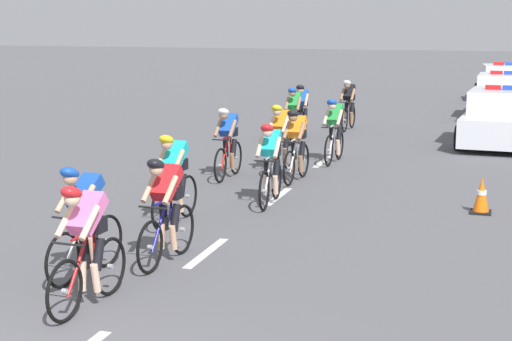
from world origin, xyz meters
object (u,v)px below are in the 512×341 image
cyclist_twelfth (349,104)px  cyclist_third (166,208)px  cyclist_eighth (334,130)px  cyclist_tenth (294,114)px  cyclist_second (84,219)px  cyclist_eleventh (302,110)px  cyclist_sixth (296,144)px  cyclist_fourth (174,177)px  police_car_second (502,98)px  cyclist_fifth (270,163)px  police_car_third (503,85)px  traffic_cone_near (481,196)px  cyclist_seventh (228,142)px  police_car_nearest (500,119)px  cyclist_lead (86,244)px  cyclist_ninth (281,137)px

cyclist_twelfth → cyclist_third: bearing=-89.7°
cyclist_eighth → cyclist_tenth: 3.16m
cyclist_second → cyclist_eleventh: (-0.27, 13.17, 0.00)m
cyclist_twelfth → cyclist_sixth: bearing=-87.2°
cyclist_second → cyclist_eighth: bearing=81.5°
cyclist_fourth → cyclist_tenth: bearing=91.7°
cyclist_eighth → police_car_second: size_ratio=0.39×
cyclist_twelfth → cyclist_tenth: bearing=-107.2°
cyclist_eleventh → cyclist_fifth: bearing=-80.2°
cyclist_twelfth → police_car_third: police_car_third is taller
cyclist_third → traffic_cone_near: cyclist_third is taller
cyclist_third → cyclist_eighth: size_ratio=1.00×
cyclist_third → cyclist_sixth: 6.18m
cyclist_third → cyclist_eighth: (0.63, 8.59, 0.00)m
cyclist_seventh → cyclist_twelfth: bearing=82.7°
cyclist_third → cyclist_second: bearing=-131.8°
cyclist_eleventh → cyclist_second: bearing=-88.8°
cyclist_eighth → cyclist_seventh: bearing=-125.2°
police_car_second → cyclist_fourth: bearing=-106.9°
cyclist_fourth → cyclist_eleventh: same height
cyclist_twelfth → police_car_nearest: bearing=-20.7°
cyclist_lead → cyclist_sixth: bearing=86.4°
cyclist_lead → police_car_nearest: (4.50, 14.57, -0.11)m
cyclist_sixth → police_car_nearest: police_car_nearest is taller
cyclist_fifth → police_car_third: size_ratio=0.38×
cyclist_third → police_car_second: bearing=77.1°
cyclist_seventh → cyclist_eleventh: bearing=89.2°
cyclist_fourth → cyclist_fifth: size_ratio=1.00×
cyclist_lead → cyclist_seventh: size_ratio=1.00×
cyclist_lead → cyclist_twelfth: bearing=89.6°
cyclist_ninth → police_car_third: size_ratio=0.38×
cyclist_third → cyclist_ninth: 7.03m
cyclist_tenth → traffic_cone_near: (5.11, -6.93, -0.48)m
cyclist_second → police_car_third: police_car_third is taller
cyclist_fifth → cyclist_eighth: (0.23, 4.68, 0.00)m
cyclist_eighth → police_car_third: bearing=76.8°
cyclist_third → cyclist_sixth: size_ratio=1.00×
traffic_cone_near → cyclist_ninth: bearing=148.4°
police_car_nearest → police_car_third: size_ratio=0.99×
cyclist_seventh → cyclist_ninth: same height
cyclist_fourth → police_car_nearest: size_ratio=0.38×
cyclist_fifth → cyclist_twelfth: bearing=92.6°
cyclist_eighth → cyclist_twelfth: size_ratio=1.00×
cyclist_twelfth → police_car_second: size_ratio=0.39×
police_car_nearest → police_car_second: same height
cyclist_eleventh → police_car_second: size_ratio=0.39×
cyclist_second → police_car_third: bearing=78.6°
cyclist_lead → cyclist_tenth: same height
cyclist_seventh → cyclist_tenth: 5.21m
cyclist_lead → cyclist_eighth: (0.81, 10.52, 0.00)m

